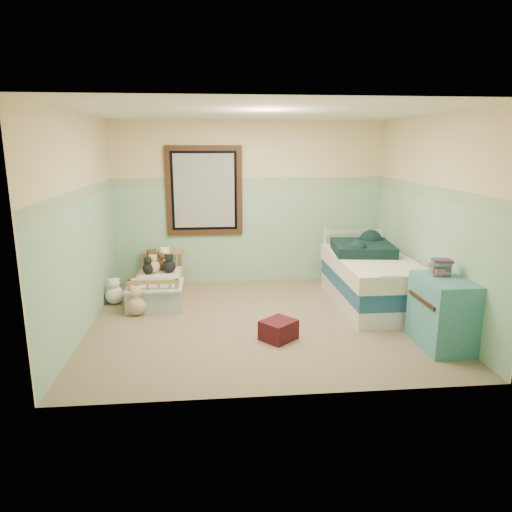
{
  "coord_description": "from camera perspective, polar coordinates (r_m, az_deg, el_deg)",
  "views": [
    {
      "loc": [
        -0.6,
        -5.47,
        2.13
      ],
      "look_at": [
        -0.04,
        0.35,
        0.75
      ],
      "focal_mm": 32.93,
      "sensor_mm": 36.0,
      "label": 1
    }
  ],
  "objects": [
    {
      "name": "window_blinds",
      "position": [
        7.27,
        -6.32,
        7.87
      ],
      "size": [
        0.92,
        0.01,
        1.12
      ],
      "primitive_type": "cube",
      "color": "#B8B9B3",
      "rests_on": "window_frame"
    },
    {
      "name": "book_stack",
      "position": [
        5.44,
        21.54,
        -1.28
      ],
      "size": [
        0.2,
        0.17,
        0.18
      ],
      "primitive_type": "cube",
      "rotation": [
        0.0,
        0.0,
        -0.17
      ],
      "color": "#3F2626",
      "rests_on": "dresser"
    },
    {
      "name": "plush_bed_dark",
      "position": [
        7.05,
        -10.49,
        -1.24
      ],
      "size": [
        0.19,
        0.19,
        0.19
      ],
      "primitive_type": "sphere",
      "color": "black",
      "rests_on": "toddler_mattress"
    },
    {
      "name": "border_strip",
      "position": [
        7.3,
        -0.77,
        8.95
      ],
      "size": [
        4.2,
        0.01,
        0.15
      ],
      "primitive_type": "cube",
      "color": "#477847",
      "rests_on": "wall_back"
    },
    {
      "name": "plush_bed_brown",
      "position": [
        7.29,
        -12.55,
        -0.76
      ],
      "size": [
        0.21,
        0.21,
        0.21
      ],
      "primitive_type": "sphere",
      "color": "brown",
      "rests_on": "toddler_mattress"
    },
    {
      "name": "window_frame",
      "position": [
        7.26,
        -6.32,
        7.86
      ],
      "size": [
        1.16,
        0.06,
        1.36
      ],
      "primitive_type": "cube",
      "color": "black",
      "rests_on": "wall_back"
    },
    {
      "name": "extra_plush_1",
      "position": [
        7.03,
        -12.95,
        -1.49
      ],
      "size": [
        0.17,
        0.17,
        0.17
      ],
      "primitive_type": "sphere",
      "color": "black",
      "rests_on": "toddler_mattress"
    },
    {
      "name": "wall_front",
      "position": [
        3.82,
        3.72,
        -0.05
      ],
      "size": [
        4.2,
        0.04,
        2.5
      ],
      "primitive_type": "cube",
      "color": "beige",
      "rests_on": "floor"
    },
    {
      "name": "red_pillow",
      "position": [
        5.33,
        2.75,
        -8.95
      ],
      "size": [
        0.47,
        0.47,
        0.22
      ],
      "primitive_type": "cube",
      "rotation": [
        0.0,
        0.0,
        0.72
      ],
      "color": "maroon",
      "rests_on": "floor"
    },
    {
      "name": "twin_boxspring",
      "position": [
        6.57,
        13.86,
        -2.99
      ],
      "size": [
        0.93,
        1.87,
        0.22
      ],
      "primitive_type": "cube",
      "color": "navy",
      "rests_on": "twin_bed_frame"
    },
    {
      "name": "patchwork_quilt",
      "position": [
        6.42,
        -12.13,
        -3.51
      ],
      "size": [
        0.72,
        0.67,
        0.03
      ],
      "primitive_type": "cube",
      "color": "#7AA9D8",
      "rests_on": "toddler_mattress"
    },
    {
      "name": "plush_bed_white",
      "position": [
        7.26,
        -10.99,
        -0.66
      ],
      "size": [
        0.23,
        0.23,
        0.23
      ],
      "primitive_type": "sphere",
      "color": "white",
      "rests_on": "toddler_mattress"
    },
    {
      "name": "extra_plush_0",
      "position": [
        7.21,
        -11.25,
        -0.99
      ],
      "size": [
        0.18,
        0.18,
        0.18
      ],
      "primitive_type": "sphere",
      "color": "brown",
      "rests_on": "toddler_mattress"
    },
    {
      "name": "wall_right",
      "position": [
        6.16,
        20.62,
        4.25
      ],
      "size": [
        0.04,
        3.6,
        2.5
      ],
      "primitive_type": "cube",
      "color": "beige",
      "rests_on": "floor"
    },
    {
      "name": "floor",
      "position": [
        5.9,
        0.73,
        -7.95
      ],
      "size": [
        4.2,
        3.6,
        0.02
      ],
      "primitive_type": "cube",
      "color": "#776247",
      "rests_on": "ground"
    },
    {
      "name": "dresser",
      "position": [
        5.46,
        21.71,
        -6.38
      ],
      "size": [
        0.47,
        0.76,
        0.76
      ],
      "primitive_type": "cube",
      "color": "teal",
      "rests_on": "floor"
    },
    {
      "name": "ceiling",
      "position": [
        5.52,
        0.81,
        17.26
      ],
      "size": [
        4.2,
        3.6,
        0.02
      ],
      "primitive_type": "cube",
      "color": "silver",
      "rests_on": "wall_back"
    },
    {
      "name": "plush_bed_tan",
      "position": [
        7.07,
        -12.35,
        -1.27
      ],
      "size": [
        0.19,
        0.19,
        0.19
      ],
      "primitive_type": "sphere",
      "color": "#D4B28A",
      "rests_on": "toddler_mattress"
    },
    {
      "name": "wall_left",
      "position": [
        5.74,
        -20.61,
        3.63
      ],
      "size": [
        0.04,
        3.6,
        2.5
      ],
      "primitive_type": "cube",
      "color": "beige",
      "rests_on": "floor"
    },
    {
      "name": "plush_floor_tan",
      "position": [
        6.25,
        -14.23,
        -5.8
      ],
      "size": [
        0.26,
        0.26,
        0.26
      ],
      "primitive_type": "sphere",
      "color": "#D4B28A",
      "rests_on": "floor"
    },
    {
      "name": "wainscot_mint",
      "position": [
        7.41,
        -0.75,
        2.58
      ],
      "size": [
        4.2,
        0.01,
        1.5
      ],
      "primitive_type": "cube",
      "color": "#91B093",
      "rests_on": "floor"
    },
    {
      "name": "twin_mattress",
      "position": [
        6.52,
        13.96,
        -1.13
      ],
      "size": [
        0.97,
        1.91,
        0.22
      ],
      "primitive_type": "cube",
      "color": "silver",
      "rests_on": "twin_boxspring"
    },
    {
      "name": "teal_blanket",
      "position": [
        6.73,
        12.81,
        0.98
      ],
      "size": [
        0.89,
        0.93,
        0.14
      ],
      "primitive_type": "cube",
      "rotation": [
        0.0,
        0.0,
        -0.12
      ],
      "color": "black",
      "rests_on": "twin_mattress"
    },
    {
      "name": "floor_book",
      "position": [
        5.54,
        2.6,
        -9.16
      ],
      "size": [
        0.31,
        0.25,
        0.03
      ],
      "primitive_type": "cube",
      "rotation": [
        0.0,
        0.0,
        0.14
      ],
      "color": "gold",
      "rests_on": "floor"
    },
    {
      "name": "wall_back",
      "position": [
        7.35,
        -0.77,
        6.43
      ],
      "size": [
        4.2,
        0.04,
        2.5
      ],
      "primitive_type": "cube",
      "color": "beige",
      "rests_on": "floor"
    },
    {
      "name": "toddler_bed_frame",
      "position": [
        6.88,
        -11.66,
        -4.27
      ],
      "size": [
        0.67,
        1.33,
        0.17
      ],
      "primitive_type": "cube",
      "color": "#9C7843",
      "rests_on": "floor"
    },
    {
      "name": "plush_floor_cream",
      "position": [
        6.76,
        -16.8,
        -4.55
      ],
      "size": [
        0.25,
        0.25,
        0.25
      ],
      "primitive_type": "sphere",
      "color": "white",
      "rests_on": "floor"
    },
    {
      "name": "toddler_mattress",
      "position": [
        6.83,
        -11.72,
        -3.11
      ],
      "size": [
        0.61,
        1.28,
        0.12
      ],
      "primitive_type": "cube",
      "color": "silver",
      "rests_on": "toddler_bed_frame"
    },
    {
      "name": "twin_bed_frame",
      "position": [
        6.64,
        13.75,
        -4.81
      ],
      "size": [
        0.93,
        1.87,
        0.22
      ],
      "primitive_type": "cube",
      "color": "white",
      "rests_on": "floor"
    }
  ]
}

